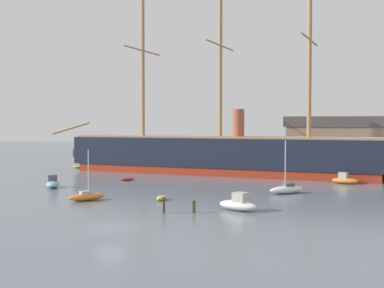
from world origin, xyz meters
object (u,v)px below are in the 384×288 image
motorboat_mid_left (53,183)px  dinghy_alongside_bow (127,179)px  motorboat_alongside_stern (345,180)px  sailboat_distant_centre (246,166)px  motorboat_foreground_right (238,204)px  sailboat_mid_right (287,189)px  sailboat_foreground_left (87,196)px  mooring_piling_left_pair (164,205)px  tall_ship (220,154)px  mooring_piling_nearest (194,207)px  dinghy_far_left (78,167)px  dinghy_near_centre (162,198)px

motorboat_mid_left → dinghy_alongside_bow: motorboat_mid_left is taller
motorboat_mid_left → motorboat_alongside_stern: size_ratio=1.03×
dinghy_alongside_bow → sailboat_distant_centre: bearing=59.9°
motorboat_foreground_right → sailboat_mid_right: (4.42, 14.34, -0.09)m
motorboat_alongside_stern → sailboat_distant_centre: 29.81m
sailboat_mid_right → sailboat_foreground_left: bearing=-153.1°
sailboat_mid_right → mooring_piling_left_pair: 21.02m
mooring_piling_left_pair → dinghy_alongside_bow: bearing=117.5°
mooring_piling_left_pair → tall_ship: bearing=91.7°
motorboat_foreground_right → motorboat_alongside_stern: size_ratio=1.11×
dinghy_alongside_bow → mooring_piling_left_pair: mooring_piling_left_pair is taller
mooring_piling_nearest → mooring_piling_left_pair: bearing=-165.7°
tall_ship → dinghy_alongside_bow: 18.92m
dinghy_alongside_bow → mooring_piling_left_pair: bearing=-62.5°
motorboat_alongside_stern → mooring_piling_left_pair: motorboat_alongside_stern is taller
motorboat_foreground_right → dinghy_far_left: bearing=132.0°
motorboat_foreground_right → mooring_piling_nearest: motorboat_foreground_right is taller
sailboat_distant_centre → sailboat_mid_right: bearing=-74.9°
motorboat_mid_left → dinghy_far_left: 32.65m
motorboat_foreground_right → mooring_piling_nearest: (-4.27, -2.40, -0.04)m
sailboat_mid_right → dinghy_far_left: size_ratio=2.71×
motorboat_alongside_stern → dinghy_far_left: (-52.07, 16.51, -0.32)m
dinghy_near_centre → mooring_piling_left_pair: bearing=-72.0°
dinghy_near_centre → sailboat_mid_right: size_ratio=0.35×
sailboat_foreground_left → tall_ship: bearing=73.8°
dinghy_near_centre → dinghy_far_left: (-29.61, 38.74, 0.01)m
tall_ship → mooring_piling_left_pair: size_ratio=43.14×
tall_ship → motorboat_mid_left: 31.63m
dinghy_near_centre → dinghy_alongside_bow: dinghy_alongside_bow is taller
tall_ship → motorboat_mid_left: (-20.09, -24.24, -3.01)m
dinghy_near_centre → mooring_piling_nearest: mooring_piling_nearest is taller
tall_ship → sailboat_mid_right: (12.86, -22.98, -3.05)m
sailboat_foreground_left → motorboat_alongside_stern: sailboat_foreground_left is taller
dinghy_near_centre → mooring_piling_left_pair: (2.67, -8.23, 0.52)m
tall_ship → mooring_piling_left_pair: tall_ship is taller
dinghy_far_left → sailboat_distant_centre: sailboat_distant_centre is taller
motorboat_mid_left → tall_ship: bearing=50.4°
dinghy_far_left → mooring_piling_left_pair: mooring_piling_left_pair is taller
motorboat_foreground_right → dinghy_far_left: (-39.51, 43.82, -0.39)m
tall_ship → motorboat_alongside_stern: (21.00, -10.01, -3.03)m
sailboat_distant_centre → mooring_piling_left_pair: (-1.73, -54.18, 0.36)m
sailboat_foreground_left → dinghy_near_centre: size_ratio=2.50×
sailboat_foreground_left → motorboat_mid_left: size_ratio=1.31×
sailboat_foreground_left → mooring_piling_left_pair: bearing=-27.6°
motorboat_foreground_right → dinghy_far_left: motorboat_foreground_right is taller
dinghy_alongside_bow → mooring_piling_nearest: mooring_piling_nearest is taller
tall_ship → motorboat_foreground_right: bearing=-77.2°
tall_ship → sailboat_foreground_left: (-10.02, -34.59, -3.13)m
dinghy_far_left → mooring_piling_nearest: mooring_piling_nearest is taller
tall_ship → dinghy_near_centre: bearing=-92.6°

